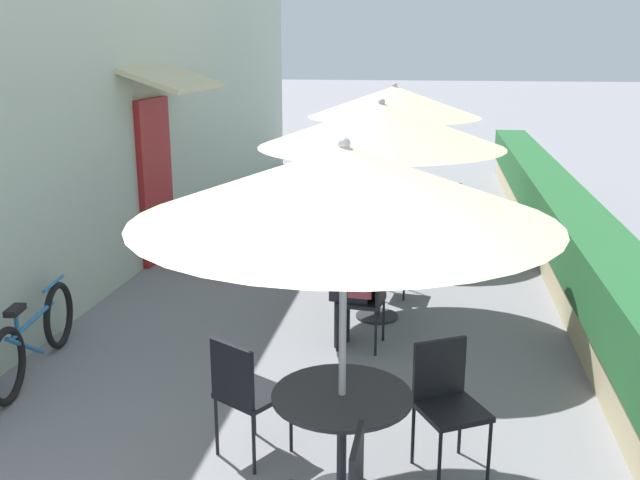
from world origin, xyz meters
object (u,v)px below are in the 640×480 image
Objects in this scene: cafe_chair_mid_left at (369,295)px; cafe_chair_far_left at (445,208)px; patio_table_mid at (378,268)px; cafe_chair_far_back at (355,214)px; patio_umbrella_mid at (381,125)px; patio_umbrella_near at (344,184)px; patio_table_near at (342,419)px; cafe_chair_far_right at (375,195)px; seated_patron_mid_left at (358,276)px; bicycle_second at (34,337)px; coffee_cup_far at (384,189)px; patio_table_far at (392,204)px; cafe_chair_mid_right at (385,250)px; coffee_cup_mid at (381,251)px; cafe_chair_near_left at (245,389)px; patio_umbrella_far at (394,102)px.

cafe_chair_mid_left and cafe_chair_far_left have the same top height.
cafe_chair_far_back is at bearing 101.71° from patio_table_mid.
patio_umbrella_near is at bearing -89.45° from patio_umbrella_mid.
patio_table_near is 6.94m from cafe_chair_far_right.
patio_table_near is at bearing -169.13° from seated_patron_mid_left.
cafe_chair_mid_left is at bearing 11.64° from bicycle_second.
cafe_chair_mid_left and cafe_chair_far_back have the same top height.
cafe_chair_mid_left reaches higher than coffee_cup_far.
cafe_chair_far_back reaches higher than patio_table_near.
cafe_chair_far_right is at bearing 9.84° from seated_patron_mid_left.
patio_umbrella_mid reaches higher than patio_table_far.
cafe_chair_far_left is at bearing 83.66° from patio_umbrella_near.
patio_umbrella_mid is 1.51m from seated_patron_mid_left.
patio_umbrella_mid is 2.77× the size of cafe_chair_mid_right.
patio_umbrella_near reaches higher than coffee_cup_mid.
cafe_chair_near_left is 2.75m from coffee_cup_mid.
cafe_chair_mid_right is at bearing 88.69° from patio_table_mid.
cafe_chair_mid_left is (-0.05, 2.33, -0.02)m from patio_table_near.
patio_umbrella_near is 6.34m from coffee_cup_far.
cafe_chair_far_back is (-0.39, 3.26, -0.17)m from seated_patron_mid_left.
bicycle_second is (-3.50, -4.79, -0.19)m from cafe_chair_far_left.
cafe_chair_far_left is 9.67× the size of coffee_cup_far.
cafe_chair_mid_right is 1.00× the size of cafe_chair_far_back.
patio_umbrella_far is at bearing 5.69° from cafe_chair_far_right.
cafe_chair_far_left is (0.71, 3.03, -0.02)m from patio_table_mid.
cafe_chair_mid_right is 3.79m from bicycle_second.
cafe_chair_far_left is (0.71, 3.03, -1.47)m from patio_umbrella_mid.
seated_patron_mid_left reaches higher than patio_table_mid.
cafe_chair_mid_left is at bearing -90.00° from seated_patron_mid_left.
seated_patron_mid_left is at bearing 93.87° from patio_umbrella_near.
coffee_cup_mid is (0.01, 2.98, 0.22)m from patio_table_near.
patio_umbrella_far is at bearing 5.69° from cafe_chair_far_back.
patio_umbrella_near is at bearing -89.22° from patio_table_far.
cafe_chair_mid_right is 1.81m from cafe_chair_far_back.
patio_table_near is 0.68× the size of seated_patron_mid_left.
coffee_cup_far is (-0.15, 3.89, 0.23)m from cafe_chair_mid_left.
cafe_chair_near_left is at bearing 154.72° from patio_umbrella_near.
patio_umbrella_near is 2.77× the size of cafe_chair_far_back.
patio_umbrella_near reaches higher than coffee_cup_far.
patio_umbrella_far is (-0.05, 3.12, 1.45)m from patio_table_mid.
coffee_cup_mid is (0.02, -0.89, 0.23)m from cafe_chair_mid_right.
cafe_chair_near_left is at bearing -3.94° from cafe_chair_mid_right.
patio_umbrella_mid is 26.81× the size of coffee_cup_far.
cafe_chair_mid_left is at bearing -91.31° from patio_table_mid.
seated_patron_mid_left is at bearing -91.09° from patio_umbrella_far.
cafe_chair_mid_left is 0.70× the size of seated_patron_mid_left.
cafe_chair_near_left is 1.00× the size of cafe_chair_far_back.
cafe_chair_far_right is (-0.30, 0.71, -1.47)m from patio_umbrella_far.
seated_patron_mid_left is 3.29m from cafe_chair_far_back.
cafe_chair_mid_right is at bearing 5.69° from cafe_chair_mid_left.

